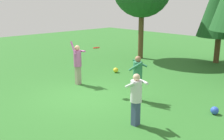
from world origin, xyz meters
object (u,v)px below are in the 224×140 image
at_px(person_thrower, 78,61).
at_px(ball_blue, 215,110).
at_px(ball_yellow, 116,70).
at_px(person_catcher, 138,74).
at_px(frisbee, 96,48).
at_px(person_bystander, 136,95).

xyz_separation_m(person_thrower, ball_blue, (5.74, 1.31, -0.93)).
relative_size(person_thrower, ball_yellow, 7.44).
bearing_deg(person_thrower, person_catcher, 12.41).
relative_size(frisbee, ball_yellow, 1.38).
bearing_deg(person_thrower, person_bystander, -9.84).
xyz_separation_m(person_bystander, ball_blue, (1.29, 2.48, -0.81)).
bearing_deg(person_thrower, ball_blue, 17.69).
xyz_separation_m(person_thrower, ball_yellow, (-0.26, 2.62, -0.93)).
distance_m(person_thrower, person_catcher, 3.16).
bearing_deg(person_thrower, ball_yellow, 100.65).
bearing_deg(frisbee, person_thrower, 175.12).
bearing_deg(ball_blue, person_thrower, -167.19).
xyz_separation_m(person_bystander, ball_yellow, (-4.72, 3.79, -0.81)).
bearing_deg(person_bystander, person_catcher, -31.01).
bearing_deg(ball_blue, person_catcher, -161.12).
distance_m(person_catcher, ball_blue, 2.89).
relative_size(person_bystander, ball_blue, 6.11).
xyz_separation_m(person_bystander, frisbee, (-3.01, 1.05, 0.91)).
distance_m(person_thrower, person_bystander, 4.61).
xyz_separation_m(ball_blue, ball_yellow, (-6.01, 1.31, 0.00)).
relative_size(person_bystander, ball_yellow, 6.10).
xyz_separation_m(person_thrower, person_catcher, (3.14, 0.41, -0.05)).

